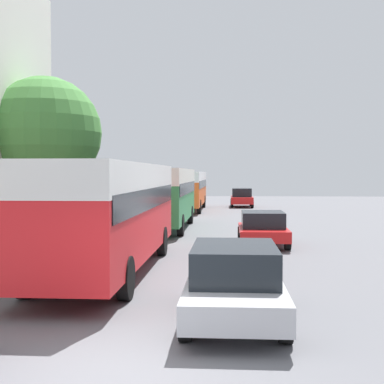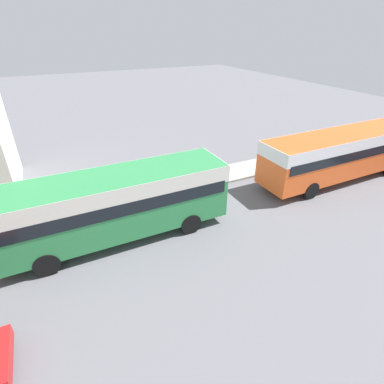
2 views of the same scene
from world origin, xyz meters
TOP-DOWN VIEW (x-y plane):
  - ground_plane at (0.00, 0.00)m, footprint 120.00×120.00m
  - bus_lead at (-1.85, 7.65)m, footprint 2.60×10.73m
  - bus_following at (-1.68, 19.81)m, footprint 2.51×9.98m
  - bus_third_in_line at (-1.59, 33.80)m, footprint 2.52×11.30m
  - car_crossing at (2.74, 38.41)m, footprint 1.91×4.38m
  - car_far_curb at (2.97, 13.73)m, footprint 1.93×3.83m
  - car_distant at (1.74, 2.88)m, footprint 1.91×4.44m
  - pedestrian_near_curb at (-5.60, 39.64)m, footprint 0.38×0.38m
  - pedestrian_walking_away at (-5.88, 10.02)m, footprint 0.36×0.36m
  - street_tree at (-5.21, 12.04)m, footprint 4.18×4.18m

SIDE VIEW (x-z plane):
  - ground_plane at x=0.00m, z-range 0.00..0.00m
  - car_far_curb at x=2.97m, z-range 0.04..1.39m
  - car_distant at x=1.74m, z-range 0.03..1.50m
  - car_crossing at x=2.74m, z-range 0.02..1.62m
  - pedestrian_near_curb at x=-5.60m, z-range 0.16..1.78m
  - pedestrian_walking_away at x=-5.88m, z-range 0.17..1.85m
  - bus_third_in_line at x=-1.59m, z-range 0.45..3.45m
  - bus_following at x=-1.68m, z-range 0.46..3.56m
  - bus_lead at x=-1.85m, z-range 0.47..3.61m
  - street_tree at x=-5.21m, z-range 1.20..7.52m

